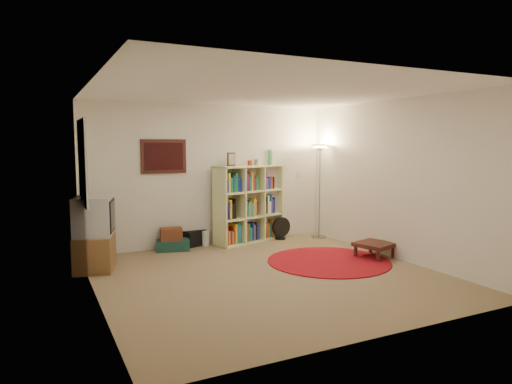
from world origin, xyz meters
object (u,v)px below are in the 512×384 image
floor_fan (281,228)px  tv_stand (95,235)px  bookshelf (248,205)px  suitcase (173,245)px  floor_lamp (320,160)px  side_table (375,245)px

floor_fan → tv_stand: (-3.43, -0.65, 0.30)m
bookshelf → suitcase: 1.56m
bookshelf → tv_stand: 2.89m
floor_lamp → side_table: bearing=-92.6°
bookshelf → floor_fan: 0.81m
floor_fan → suitcase: (-2.09, 0.05, -0.13)m
tv_stand → side_table: 4.29m
floor_lamp → side_table: 2.13m
bookshelf → suitcase: bearing=165.4°
floor_lamp → side_table: floor_lamp is taller
floor_lamp → tv_stand: floor_lamp is taller
bookshelf → tv_stand: bearing=178.4°
floor_lamp → floor_fan: 1.49m
floor_fan → tv_stand: tv_stand is taller
side_table → floor_lamp: bearing=87.4°
tv_stand → side_table: tv_stand is taller
bookshelf → floor_fan: (0.65, -0.10, -0.47)m
floor_lamp → side_table: (-0.08, -1.69, -1.30)m
floor_fan → side_table: size_ratio=0.66×
suitcase → side_table: side_table is taller
bookshelf → tv_stand: bookshelf is taller
floor_fan → tv_stand: bearing=-175.8°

